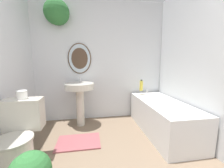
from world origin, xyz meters
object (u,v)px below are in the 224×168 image
at_px(toilet, 19,139).
at_px(shampoo_bottle, 141,86).
at_px(pedestal_sink, 80,93).
at_px(bathtub, 162,116).
at_px(toilet_paper_roll, 22,95).

height_order(toilet, shampoo_bottle, shampoo_bottle).
xyz_separation_m(pedestal_sink, bathtub, (1.38, -0.48, -0.34)).
xyz_separation_m(pedestal_sink, shampoo_bottle, (1.22, 0.10, 0.10)).
bearing_deg(bathtub, toilet, -165.61).
xyz_separation_m(toilet, shampoo_bottle, (1.82, 1.09, 0.36)).
distance_m(shampoo_bottle, toilet_paper_roll, 2.04).
bearing_deg(bathtub, shampoo_bottle, 105.30).
bearing_deg(shampoo_bottle, pedestal_sink, -175.32).
height_order(toilet, toilet_paper_roll, toilet_paper_roll).
height_order(toilet, bathtub, toilet).
bearing_deg(toilet, bathtub, 14.39).
height_order(pedestal_sink, bathtub, pedestal_sink).
bearing_deg(bathtub, pedestal_sink, 160.89).
relative_size(bathtub, toilet_paper_roll, 13.28).
bearing_deg(pedestal_sink, toilet, -121.27).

